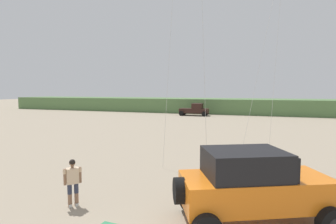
{
  "coord_description": "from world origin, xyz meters",
  "views": [
    {
      "loc": [
        2.65,
        -4.72,
        4.03
      ],
      "look_at": [
        -0.53,
        4.2,
        3.27
      ],
      "focal_mm": 28.85,
      "sensor_mm": 36.0,
      "label": 1
    }
  ],
  "objects": [
    {
      "name": "dune_ridge",
      "position": [
        -3.96,
        45.19,
        1.27
      ],
      "size": [
        90.0,
        9.25,
        2.54
      ],
      "primitive_type": "cube",
      "color": "#567A47",
      "rests_on": "ground_plane"
    },
    {
      "name": "jeep",
      "position": [
        2.4,
        3.61,
        1.2
      ],
      "size": [
        5.0,
        4.04,
        2.26
      ],
      "color": "orange",
      "rests_on": "ground_plane"
    },
    {
      "name": "distant_pickup",
      "position": [
        -7.87,
        37.64,
        0.94
      ],
      "size": [
        4.67,
        2.54,
        1.98
      ],
      "color": "black",
      "rests_on": "ground_plane"
    },
    {
      "name": "person_watching",
      "position": [
        -3.53,
        2.76,
        0.94
      ],
      "size": [
        0.47,
        0.49,
        1.67
      ],
      "color": "#8C664C",
      "rests_on": "ground_plane"
    }
  ]
}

